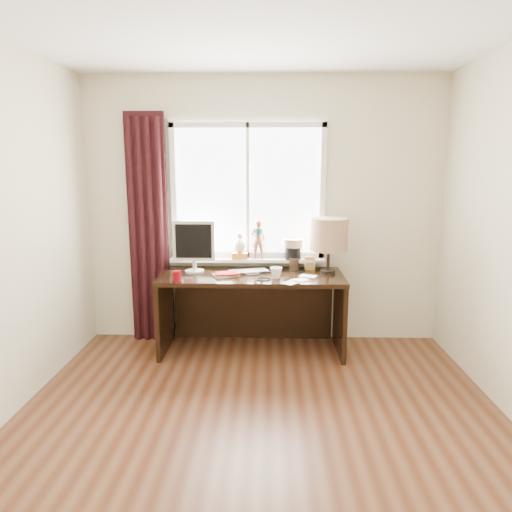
{
  "coord_description": "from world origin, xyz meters",
  "views": [
    {
      "loc": [
        0.06,
        -2.5,
        1.74
      ],
      "look_at": [
        -0.05,
        1.25,
        1.0
      ],
      "focal_mm": 32.0,
      "sensor_mm": 36.0,
      "label": 1
    }
  ],
  "objects_px": {
    "monitor": "(194,243)",
    "laptop": "(249,272)",
    "desk": "(252,297)",
    "table_lamp": "(329,235)",
    "mug": "(276,273)",
    "red_cup": "(177,276)"
  },
  "relations": [
    {
      "from": "monitor",
      "to": "laptop",
      "type": "bearing_deg",
      "value": -4.05
    },
    {
      "from": "desk",
      "to": "table_lamp",
      "type": "distance_m",
      "value": 0.94
    },
    {
      "from": "mug",
      "to": "monitor",
      "type": "distance_m",
      "value": 0.84
    },
    {
      "from": "mug",
      "to": "desk",
      "type": "xyz_separation_m",
      "value": [
        -0.22,
        0.24,
        -0.3
      ]
    },
    {
      "from": "laptop",
      "to": "red_cup",
      "type": "relative_size",
      "value": 3.81
    },
    {
      "from": "mug",
      "to": "red_cup",
      "type": "bearing_deg",
      "value": -170.98
    },
    {
      "from": "desk",
      "to": "table_lamp",
      "type": "relative_size",
      "value": 3.27
    },
    {
      "from": "red_cup",
      "to": "desk",
      "type": "xyz_separation_m",
      "value": [
        0.64,
        0.38,
        -0.29
      ]
    },
    {
      "from": "laptop",
      "to": "mug",
      "type": "xyz_separation_m",
      "value": [
        0.25,
        -0.2,
        0.04
      ]
    },
    {
      "from": "mug",
      "to": "desk",
      "type": "bearing_deg",
      "value": 132.64
    },
    {
      "from": "mug",
      "to": "desk",
      "type": "distance_m",
      "value": 0.45
    },
    {
      "from": "mug",
      "to": "monitor",
      "type": "height_order",
      "value": "monitor"
    },
    {
      "from": "desk",
      "to": "monitor",
      "type": "height_order",
      "value": "monitor"
    },
    {
      "from": "monitor",
      "to": "red_cup",
      "type": "bearing_deg",
      "value": -103.74
    },
    {
      "from": "mug",
      "to": "desk",
      "type": "relative_size",
      "value": 0.06
    },
    {
      "from": "laptop",
      "to": "red_cup",
      "type": "distance_m",
      "value": 0.7
    },
    {
      "from": "red_cup",
      "to": "table_lamp",
      "type": "distance_m",
      "value": 1.44
    },
    {
      "from": "mug",
      "to": "monitor",
      "type": "xyz_separation_m",
      "value": [
        -0.78,
        0.24,
        0.22
      ]
    },
    {
      "from": "desk",
      "to": "table_lamp",
      "type": "height_order",
      "value": "table_lamp"
    },
    {
      "from": "desk",
      "to": "red_cup",
      "type": "bearing_deg",
      "value": -149.35
    },
    {
      "from": "mug",
      "to": "table_lamp",
      "type": "xyz_separation_m",
      "value": [
        0.49,
        0.22,
        0.31
      ]
    },
    {
      "from": "red_cup",
      "to": "monitor",
      "type": "xyz_separation_m",
      "value": [
        0.09,
        0.38,
        0.23
      ]
    }
  ]
}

